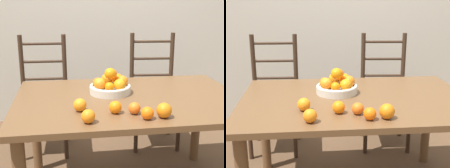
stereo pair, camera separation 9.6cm
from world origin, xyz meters
The scene contains 11 objects.
wall_back centered at (0.00, 1.54, 1.30)m, with size 8.00×0.06×2.60m.
dining_table centered at (0.00, 0.00, 0.63)m, with size 1.47×0.99×0.72m.
fruit_bowl centered at (-0.11, 0.11, 0.77)m, with size 0.28×0.28×0.18m.
orange_loose_0 centered at (0.11, -0.37, 0.76)m, with size 0.08×0.08×0.08m.
orange_loose_1 centered at (-0.14, -0.27, 0.76)m, with size 0.07×0.07×0.07m.
orange_loose_2 centered at (0.02, -0.38, 0.75)m, with size 0.07×0.07×0.07m.
orange_loose_3 centered at (-0.03, -0.29, 0.75)m, with size 0.07×0.07×0.07m.
orange_loose_4 centered at (-0.33, -0.21, 0.76)m, with size 0.07×0.07×0.07m.
orange_loose_5 centered at (-0.30, -0.39, 0.76)m, with size 0.07×0.07×0.07m.
chair_left centered at (-0.61, 0.80, 0.47)m, with size 0.43×0.41×1.02m.
chair_right centered at (0.39, 0.80, 0.47)m, with size 0.45×0.43×1.02m.
Camera 2 is at (-0.29, -1.88, 1.35)m, focal length 50.00 mm.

